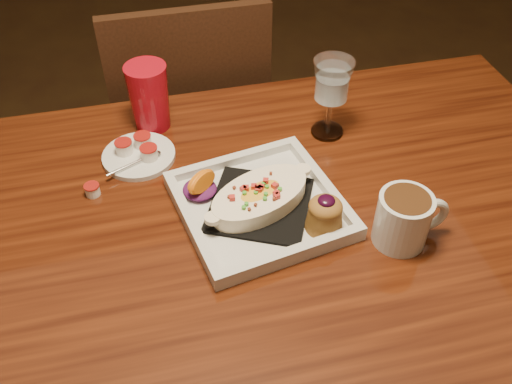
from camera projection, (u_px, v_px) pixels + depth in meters
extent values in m
cube|color=#60260D|center=(234.00, 235.00, 1.05)|extent=(1.50, 0.90, 0.04)
cylinder|color=black|center=(433.00, 190.00, 1.68)|extent=(0.07, 0.07, 0.71)
cube|color=black|center=(189.00, 131.00, 1.73)|extent=(0.42, 0.42, 0.04)
cylinder|color=black|center=(234.00, 146.00, 2.04)|extent=(0.04, 0.04, 0.45)
cylinder|color=black|center=(138.00, 161.00, 1.98)|extent=(0.04, 0.04, 0.45)
cylinder|color=black|center=(256.00, 212.00, 1.80)|extent=(0.04, 0.04, 0.45)
cylinder|color=black|center=(148.00, 231.00, 1.74)|extent=(0.04, 0.04, 0.45)
cube|color=black|center=(192.00, 96.00, 1.43)|extent=(0.40, 0.03, 0.46)
cube|color=silver|center=(260.00, 208.00, 1.06)|extent=(0.33, 0.33, 0.01)
cube|color=black|center=(260.00, 205.00, 1.05)|extent=(0.24, 0.24, 0.01)
ellipsoid|color=yellow|center=(260.00, 197.00, 1.04)|extent=(0.20, 0.15, 0.03)
ellipsoid|color=#50124F|center=(200.00, 189.00, 1.07)|extent=(0.07, 0.07, 0.02)
cone|color=#935E25|center=(324.00, 217.00, 1.00)|extent=(0.07, 0.07, 0.05)
ellipsoid|color=#935E25|center=(326.00, 207.00, 0.98)|extent=(0.06, 0.06, 0.03)
ellipsoid|color=black|center=(326.00, 201.00, 0.97)|extent=(0.03, 0.03, 0.01)
cylinder|color=silver|center=(402.00, 220.00, 0.98)|extent=(0.09, 0.09, 0.10)
cylinder|color=#38200F|center=(407.00, 203.00, 0.95)|extent=(0.08, 0.08, 0.02)
torus|color=silver|center=(430.00, 215.00, 0.99)|extent=(0.07, 0.02, 0.07)
cylinder|color=silver|center=(327.00, 131.00, 1.23)|extent=(0.07, 0.07, 0.01)
cylinder|color=silver|center=(329.00, 116.00, 1.21)|extent=(0.01, 0.01, 0.08)
cone|color=silver|center=(332.00, 81.00, 1.15)|extent=(0.08, 0.08, 0.09)
cylinder|color=silver|center=(139.00, 156.00, 1.17)|extent=(0.15, 0.15, 0.01)
cylinder|color=white|center=(124.00, 148.00, 1.16)|extent=(0.03, 0.03, 0.03)
cylinder|color=#B51C16|center=(123.00, 142.00, 1.15)|extent=(0.04, 0.04, 0.00)
cylinder|color=white|center=(143.00, 141.00, 1.18)|extent=(0.03, 0.03, 0.03)
cylinder|color=#B51C16|center=(142.00, 136.00, 1.17)|extent=(0.04, 0.04, 0.00)
cylinder|color=white|center=(149.00, 153.00, 1.15)|extent=(0.03, 0.03, 0.03)
cylinder|color=#B51C16|center=(148.00, 148.00, 1.14)|extent=(0.04, 0.04, 0.00)
cylinder|color=white|center=(92.00, 190.00, 1.09)|extent=(0.03, 0.03, 0.02)
cylinder|color=#B51C16|center=(91.00, 186.00, 1.08)|extent=(0.03, 0.03, 0.00)
cone|color=#B20C1C|center=(149.00, 97.00, 1.21)|extent=(0.09, 0.09, 0.15)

